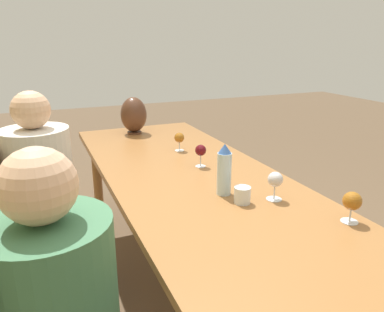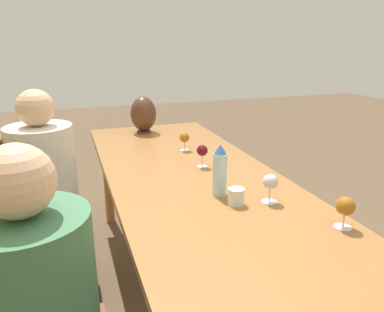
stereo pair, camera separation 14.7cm
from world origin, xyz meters
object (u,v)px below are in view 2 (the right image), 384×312
Objects in this scene: wine_glass_1 at (184,138)px; water_tumbler at (236,197)px; wine_glass_3 at (270,183)px; vase at (143,114)px; wine_glass_0 at (345,207)px; person_far at (49,193)px; wine_glass_2 at (202,151)px; water_bottle at (220,171)px; chair_far at (35,218)px.

water_tumbler is at bearing 177.53° from wine_glass_1.
wine_glass_3 is at bearing -172.60° from wine_glass_1.
vase is 2.17× the size of wine_glass_0.
person_far is at bearing 47.30° from wine_glass_0.
vase is 0.23× the size of person_far.
wine_glass_1 is (-0.57, -0.15, -0.06)m from vase.
person_far reaches higher than wine_glass_1.
wine_glass_2 is (-0.34, 0.00, 0.01)m from wine_glass_1.
wine_glass_1 is at bearing 7.40° from wine_glass_3.
wine_glass_1 is at bearing 12.60° from wine_glass_0.
wine_glass_1 is (1.19, 0.27, -0.00)m from wine_glass_0.
water_bottle is 1.90× the size of wine_glass_2.
wine_glass_1 is at bearing -0.57° from wine_glass_2.
water_bottle reaches higher than wine_glass_2.
wine_glass_3 reaches higher than wine_glass_1.
wine_glass_3 is 0.14× the size of chair_far.
water_tumbler is 0.87m from wine_glass_1.
water_tumbler is at bearing 80.69° from wine_glass_3.
vase is 1.05m from person_far.
wine_glass_2 reaches higher than water_tumbler.
wine_glass_3 is at bearing -124.57° from chair_far.
wine_glass_3 is at bearing -169.66° from vase.
water_tumbler is 0.27× the size of vase.
water_tumbler is 1.08m from person_far.
wine_glass_2 is at bearing 179.43° from wine_glass_1.
water_tumbler is at bearing -167.04° from water_bottle.
person_far is (0.58, 0.78, -0.24)m from water_bottle.
person_far is at bearing 49.13° from water_tumbler.
water_bottle is at bearing 50.77° from wine_glass_3.
vase is 1.81m from wine_glass_0.
wine_glass_1 is 0.91× the size of wine_glass_3.
person_far reaches higher than vase.
person_far is at bearing 52.99° from wine_glass_3.
vase is at bearing -46.93° from chair_far.
wine_glass_2 is 0.56m from wine_glass_3.
wine_glass_1 is 0.10× the size of person_far.
chair_far is (-0.74, 0.79, -0.40)m from vase.
wine_glass_0 is at bearing -143.56° from water_bottle.
vase is at bearing -43.43° from person_far.
wine_glass_2 is (0.85, 0.27, 0.00)m from wine_glass_0.
wine_glass_2 reaches higher than wine_glass_1.
wine_glass_1 is at bearing -5.05° from water_bottle.
water_bottle is at bearing 174.95° from wine_glass_1.
water_tumbler is 1.44m from vase.
water_tumbler is 0.59× the size of wine_glass_2.
chair_far is (0.58, 0.87, -0.38)m from water_bottle.
vase reaches higher than water_tumbler.
wine_glass_2 is at bearing -3.70° from water_tumbler.
water_bottle is 0.41m from wine_glass_2.
wine_glass_1 is (0.87, -0.04, 0.05)m from water_tumbler.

